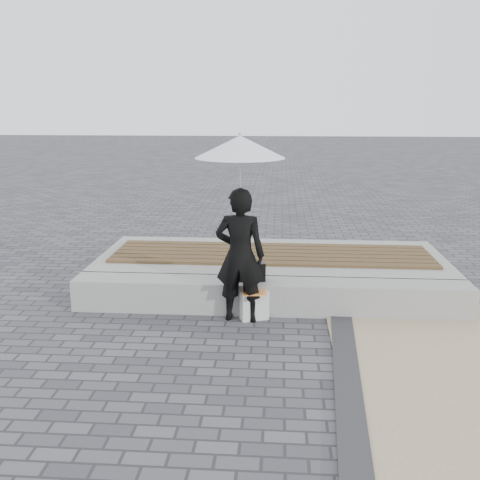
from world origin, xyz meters
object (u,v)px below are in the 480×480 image
parasol (240,147)px  seating_ledge (270,296)px  woman (240,255)px  canvas_tote (254,306)px  handbag (252,272)px

parasol → seating_ledge: bearing=41.7°
woman → canvas_tote: (0.17, 0.02, -0.64)m
handbag → canvas_tote: handbag is taller
woman → parasol: (0.00, -0.00, 1.27)m
handbag → seating_ledge: bearing=-3.0°
handbag → canvas_tote: bearing=-89.0°
seating_ledge → parasol: bearing=-138.3°
seating_ledge → woman: woman is taller
woman → canvas_tote: woman is taller
seating_ledge → handbag: 0.39m
parasol → woman: bearing=90.0°
seating_ledge → canvas_tote: 0.35m
woman → parasol: 1.27m
parasol → canvas_tote: bearing=5.8°
woman → handbag: (0.13, 0.30, -0.30)m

